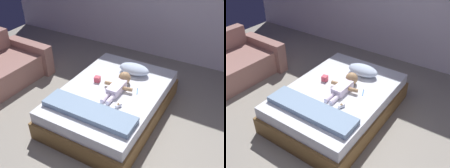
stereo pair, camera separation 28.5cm
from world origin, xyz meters
The scene contains 8 objects.
ground_plane centered at (0.00, 0.00, 0.00)m, with size 8.00×8.00×0.00m, color gray.
bed centered at (0.05, 0.76, 0.22)m, with size 1.44×2.06×0.45m.
pillow centered at (0.13, 1.33, 0.53)m, with size 0.50×0.28×0.16m.
baby centered at (0.12, 0.84, 0.52)m, with size 0.45×0.70×0.19m.
toothbrush centered at (0.39, 0.90, 0.46)m, with size 0.07×0.15×0.02m.
blanket centered at (0.05, 0.14, 0.49)m, with size 1.29×0.34×0.08m.
toy_block centered at (-0.26, 0.84, 0.49)m, with size 0.10×0.10×0.08m.
baby_bottle centered at (0.32, 0.44, 0.48)m, with size 0.08×0.10×0.07m.
Camera 2 is at (1.80, -1.79, 2.63)m, focal length 40.96 mm.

